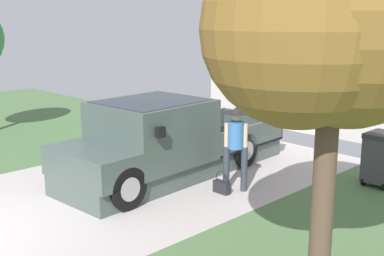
{
  "coord_description": "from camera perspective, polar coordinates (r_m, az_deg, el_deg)",
  "views": [
    {
      "loc": [
        7.77,
        -2.13,
        3.4
      ],
      "look_at": [
        0.87,
        4.64,
        1.21
      ],
      "focal_mm": 46.16,
      "sensor_mm": 36.0,
      "label": 1
    }
  ],
  "objects": [
    {
      "name": "front_yard_tree",
      "position": [
        5.97,
        15.74,
        12.01
      ],
      "size": [
        2.76,
        3.06,
        4.81
      ],
      "color": "brown",
      "rests_on": "ground"
    },
    {
      "name": "pickup_truck",
      "position": [
        10.51,
        -3.71,
        -1.77
      ],
      "size": [
        2.27,
        5.68,
        1.72
      ],
      "rotation": [
        0.0,
        0.0,
        3.19
      ],
      "color": "#44524D",
      "rests_on": "ground"
    },
    {
      "name": "wheeled_trash_bin",
      "position": [
        10.82,
        21.09,
        -3.15
      ],
      "size": [
        0.6,
        0.72,
        1.1
      ],
      "color": "#424247",
      "rests_on": "ground"
    },
    {
      "name": "handbag",
      "position": [
        9.79,
        3.46,
        -6.7
      ],
      "size": [
        0.36,
        0.14,
        0.45
      ],
      "color": "#232328",
      "rests_on": "ground"
    },
    {
      "name": "house_with_garage",
      "position": [
        17.02,
        19.44,
        8.43
      ],
      "size": [
        8.85,
        5.73,
        4.6
      ],
      "color": "beige",
      "rests_on": "ground"
    },
    {
      "name": "person_with_hat",
      "position": [
        9.7,
        5.08,
        -1.47
      ],
      "size": [
        0.52,
        0.52,
        1.71
      ],
      "rotation": [
        0.0,
        0.0,
        -2.5
      ],
      "color": "#333842",
      "rests_on": "ground"
    }
  ]
}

